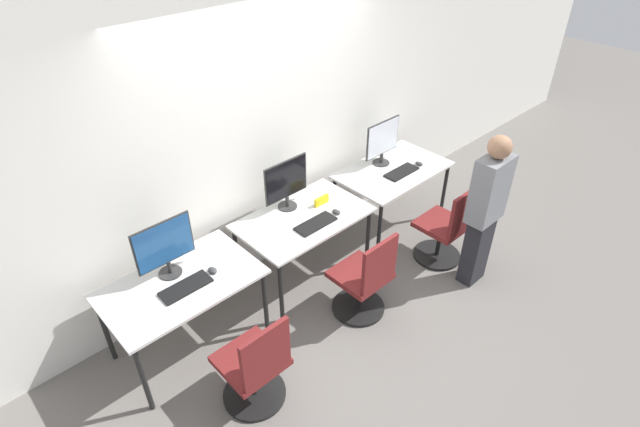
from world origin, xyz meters
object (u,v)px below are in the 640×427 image
(monitor_left, at_px, (165,247))
(monitor_center, at_px, (286,182))
(monitor_right, at_px, (383,141))
(person_right, at_px, (486,208))
(mouse_center, at_px, (336,212))
(office_chair_center, at_px, (364,283))
(office_chair_right, at_px, (446,231))
(keyboard_right, at_px, (401,172))
(keyboard_center, at_px, (316,224))
(office_chair_left, at_px, (256,370))
(mouse_right, at_px, (419,164))
(mouse_left, at_px, (212,270))
(keyboard_left, at_px, (186,287))

(monitor_left, bearing_deg, monitor_center, 3.55)
(monitor_right, relative_size, person_right, 0.32)
(monitor_left, bearing_deg, mouse_center, -11.57)
(office_chair_center, relative_size, office_chair_right, 1.00)
(office_chair_center, height_order, keyboard_right, office_chair_center)
(mouse_center, bearing_deg, keyboard_center, 179.76)
(monitor_right, bearing_deg, person_right, -94.77)
(monitor_left, distance_m, office_chair_left, 1.14)
(monitor_center, relative_size, mouse_right, 5.39)
(monitor_left, distance_m, office_chair_right, 2.69)
(mouse_right, bearing_deg, monitor_center, 166.87)
(keyboard_right, relative_size, mouse_right, 4.38)
(mouse_left, distance_m, mouse_center, 1.28)
(keyboard_left, xyz_separation_m, office_chair_right, (2.45, -0.69, -0.36))
(mouse_center, distance_m, office_chair_center, 0.70)
(keyboard_center, xyz_separation_m, mouse_right, (1.53, 0.03, 0.01))
(office_chair_left, bearing_deg, monitor_right, 21.76)
(mouse_right, xyz_separation_m, person_right, (-0.38, -1.01, 0.11))
(mouse_right, bearing_deg, keyboard_center, -178.79)
(office_chair_left, distance_m, mouse_right, 2.82)
(keyboard_center, height_order, person_right, person_right)
(monitor_left, xyz_separation_m, keyboard_left, (0.00, -0.23, -0.26))
(mouse_right, distance_m, person_right, 1.08)
(office_chair_left, bearing_deg, keyboard_right, 15.85)
(office_chair_right, bearing_deg, keyboard_left, 164.27)
(mouse_left, height_order, keyboard_right, mouse_left)
(keyboard_right, distance_m, mouse_right, 0.27)
(mouse_left, xyz_separation_m, monitor_right, (2.28, 0.24, 0.25))
(monitor_left, distance_m, person_right, 2.75)
(monitor_center, xyz_separation_m, person_right, (1.16, -1.37, -0.14))
(keyboard_right, xyz_separation_m, mouse_right, (0.27, -0.02, 0.01))
(mouse_center, distance_m, person_right, 1.33)
(keyboard_center, relative_size, keyboard_right, 1.00)
(monitor_center, bearing_deg, keyboard_left, -166.23)
(monitor_right, relative_size, keyboard_right, 1.23)
(monitor_left, xyz_separation_m, monitor_right, (2.53, 0.03, 0.00))
(mouse_right, distance_m, office_chair_right, 0.82)
(office_chair_center, bearing_deg, mouse_center, 70.10)
(office_chair_left, xyz_separation_m, office_chair_center, (1.24, 0.08, 0.00))
(office_chair_left, height_order, keyboard_right, office_chair_left)
(keyboard_left, bearing_deg, office_chair_right, -15.73)
(mouse_center, xyz_separation_m, monitor_right, (1.01, 0.34, 0.25))
(mouse_left, height_order, monitor_right, monitor_right)
(mouse_center, distance_m, mouse_right, 1.27)
(office_chair_center, bearing_deg, keyboard_center, 95.72)
(keyboard_center, bearing_deg, mouse_center, -0.24)
(monitor_left, xyz_separation_m, monitor_center, (1.26, 0.08, 0.00))
(keyboard_right, height_order, office_chair_right, office_chair_right)
(keyboard_center, distance_m, office_chair_center, 0.67)
(office_chair_right, height_order, person_right, person_right)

